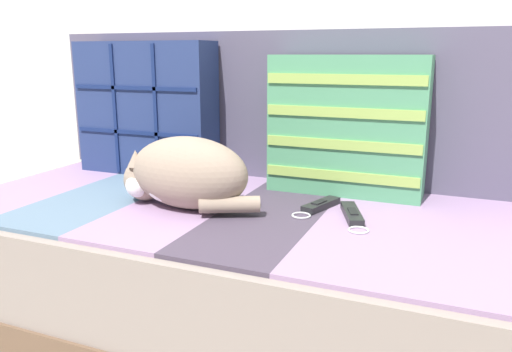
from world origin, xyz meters
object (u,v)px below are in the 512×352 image
Objects in this scene: game_remote_near at (319,206)px; game_remote_far at (352,215)px; sleeping_cat at (182,174)px; throw_pillow_quilted at (147,109)px; couch at (277,283)px; throw_pillow_striped at (347,126)px.

game_remote_far is at bearing -23.94° from game_remote_near.
game_remote_far is at bearing 9.90° from sleeping_cat.
throw_pillow_quilted is 0.46m from sleeping_cat.
game_remote_far is at bearing -17.09° from throw_pillow_quilted.
couch is 4.27× the size of throw_pillow_striped.
game_remote_far is at bearing -72.52° from throw_pillow_striped.
couch is at bearing -165.43° from game_remote_near.
couch is at bearing 175.65° from game_remote_far.
throw_pillow_quilted is 0.81m from game_remote_far.
throw_pillow_striped is at bearing 82.90° from game_remote_near.
throw_pillow_quilted is at bearing 179.95° from throw_pillow_striped.
couch is at bearing -21.40° from throw_pillow_quilted.
game_remote_far is (0.10, -0.04, 0.00)m from game_remote_near.
game_remote_near is (0.66, -0.19, -0.21)m from throw_pillow_quilted.
couch is at bearing 21.19° from sleeping_cat.
throw_pillow_quilted is 0.71m from game_remote_near.
throw_pillow_quilted is 0.68m from throw_pillow_striped.
couch is 9.09× the size of game_remote_far.
throw_pillow_striped is at bearing -0.05° from throw_pillow_quilted.
game_remote_far reaches higher than couch.
couch is 0.49m from throw_pillow_striped.
throw_pillow_striped is 0.49m from sleeping_cat.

